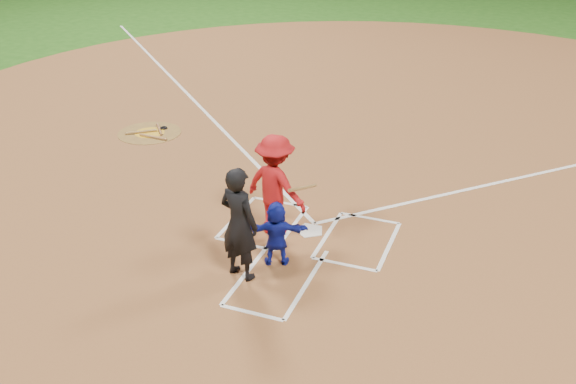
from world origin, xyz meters
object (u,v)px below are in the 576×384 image
(umpire, at_px, (239,224))
(home_plate, at_px, (310,230))
(batter_at_plate, at_px, (275,186))
(catcher, at_px, (276,233))
(on_deck_circle, at_px, (150,133))

(umpire, bearing_deg, home_plate, -92.55)
(batter_at_plate, bearing_deg, home_plate, 24.68)
(home_plate, bearing_deg, batter_at_plate, 24.68)
(catcher, height_order, umpire, umpire)
(umpire, bearing_deg, catcher, -110.95)
(catcher, relative_size, umpire, 0.59)
(catcher, xyz_separation_m, batter_at_plate, (-0.42, 1.00, 0.40))
(umpire, height_order, batter_at_plate, umpire)
(home_plate, relative_size, umpire, 0.29)
(home_plate, distance_m, on_deck_circle, 6.69)
(home_plate, distance_m, catcher, 1.43)
(home_plate, xyz_separation_m, umpire, (-0.62, -1.87, 1.02))
(home_plate, relative_size, batter_at_plate, 0.30)
(catcher, relative_size, batter_at_plate, 0.60)
(home_plate, height_order, umpire, umpire)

